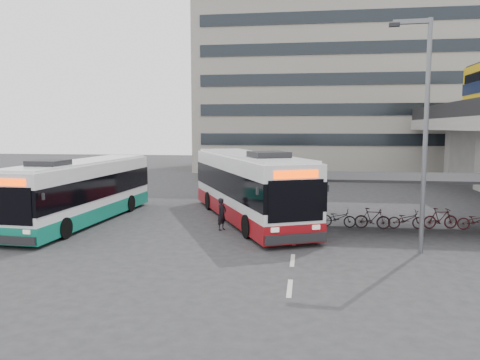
# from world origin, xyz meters

# --- Properties ---
(ground) EXTENTS (120.00, 120.00, 0.00)m
(ground) POSITION_xyz_m (0.00, 0.00, 0.00)
(ground) COLOR #28282B
(ground) RESTS_ON ground
(bike_shelter) EXTENTS (10.00, 4.00, 2.54)m
(bike_shelter) POSITION_xyz_m (8.47, 3.00, 1.44)
(bike_shelter) COLOR #595B60
(bike_shelter) RESTS_ON ground
(office_block) EXTENTS (30.00, 15.00, 25.00)m
(office_block) POSITION_xyz_m (6.00, 36.00, 12.50)
(office_block) COLOR gray
(office_block) RESTS_ON ground
(road_markings) EXTENTS (0.15, 7.60, 0.01)m
(road_markings) POSITION_xyz_m (2.50, -3.00, 0.01)
(road_markings) COLOR beige
(road_markings) RESTS_ON ground
(bus_main) EXTENTS (7.71, 12.55, 3.72)m
(bus_main) POSITION_xyz_m (-0.05, 4.32, 1.73)
(bus_main) COLOR white
(bus_main) RESTS_ON ground
(bus_teal) EXTENTS (3.01, 11.43, 3.35)m
(bus_teal) POSITION_xyz_m (-8.32, 2.59, 1.55)
(bus_teal) COLOR white
(bus_teal) RESTS_ON ground
(pedestrian) EXTENTS (0.57, 0.66, 1.52)m
(pedestrian) POSITION_xyz_m (-0.94, 1.64, 0.76)
(pedestrian) COLOR black
(pedestrian) RESTS_ON ground
(lamp_post) EXTENTS (1.54, 0.28, 8.77)m
(lamp_post) POSITION_xyz_m (7.23, -1.26, 5.00)
(lamp_post) COLOR #595B60
(lamp_post) RESTS_ON ground
(sign_totem_north) EXTENTS (0.51, 0.22, 2.36)m
(sign_totem_north) POSITION_xyz_m (-13.66, 6.60, 1.22)
(sign_totem_north) COLOR #A7230A
(sign_totem_north) RESTS_ON ground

